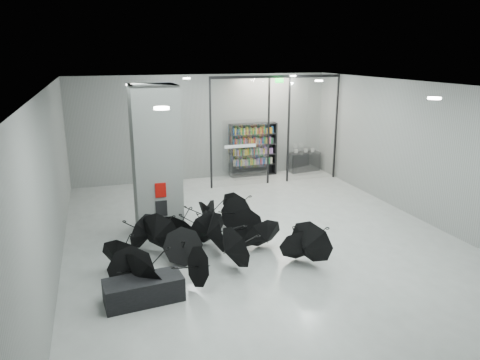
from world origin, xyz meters
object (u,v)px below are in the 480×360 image
object	(u,v)px
shop_counter	(303,162)
column	(156,160)
bench	(144,290)
umbrella_cluster	(209,243)
bookshelf	(253,150)

from	to	relation	value
shop_counter	column	bearing A→B (deg)	-153.17
column	bench	distance (m)	4.15
shop_counter	umbrella_cluster	distance (m)	8.83
column	shop_counter	size ratio (longest dim) A/B	3.02
shop_counter	umbrella_cluster	size ratio (longest dim) A/B	0.24
column	bookshelf	distance (m)	6.57
bench	bookshelf	distance (m)	9.96
bench	column	bearing A→B (deg)	71.78
bench	umbrella_cluster	world-z (taller)	umbrella_cluster
bookshelf	umbrella_cluster	world-z (taller)	bookshelf
bench	shop_counter	bearing A→B (deg)	42.77
shop_counter	umbrella_cluster	world-z (taller)	umbrella_cluster
shop_counter	umbrella_cluster	xyz separation A→B (m)	(-5.75, -6.71, -0.09)
column	umbrella_cluster	xyz separation A→B (m)	(0.94, -1.96, -1.69)
bookshelf	shop_counter	world-z (taller)	bookshelf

